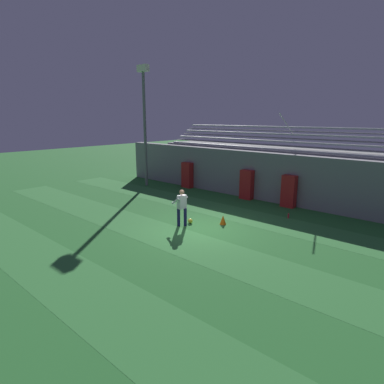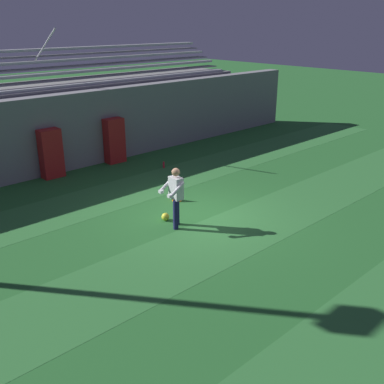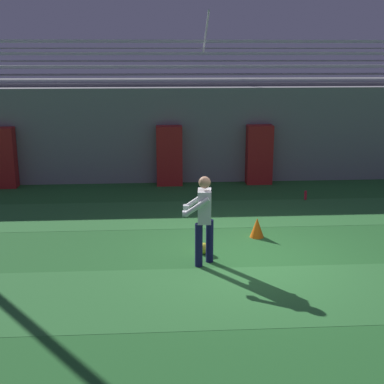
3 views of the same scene
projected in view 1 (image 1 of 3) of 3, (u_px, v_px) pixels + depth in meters
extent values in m
plane|color=#286B2D|center=(198.00, 229.00, 14.03)|extent=(80.00, 80.00, 0.00)
cube|color=#337A38|center=(69.00, 279.00, 9.67)|extent=(28.00, 2.25, 0.01)
cube|color=#337A38|center=(174.00, 238.00, 12.93)|extent=(28.00, 2.25, 0.01)
cube|color=#337A38|center=(237.00, 214.00, 16.20)|extent=(28.00, 2.25, 0.01)
cube|color=gray|center=(272.00, 177.00, 18.43)|extent=(24.00, 0.60, 2.80)
cube|color=#B21E1E|center=(247.00, 185.00, 19.02)|extent=(0.75, 0.44, 1.74)
cube|color=#B21E1E|center=(289.00, 191.00, 17.29)|extent=(0.75, 0.44, 1.74)
cube|color=#B21E1E|center=(187.00, 175.00, 22.12)|extent=(0.75, 0.44, 1.74)
cube|color=gray|center=(288.00, 172.00, 19.88)|extent=(18.00, 3.20, 2.90)
cube|color=silver|center=(280.00, 149.00, 18.63)|extent=(17.10, 0.36, 0.10)
cube|color=gray|center=(278.00, 154.00, 18.53)|extent=(17.10, 0.60, 0.04)
cube|color=silver|center=(286.00, 142.00, 19.04)|extent=(17.10, 0.36, 0.10)
cube|color=gray|center=(284.00, 146.00, 18.95)|extent=(17.10, 0.60, 0.04)
cube|color=silver|center=(291.00, 134.00, 19.46)|extent=(17.10, 0.36, 0.10)
cube|color=gray|center=(290.00, 138.00, 19.37)|extent=(17.10, 0.60, 0.04)
cube|color=silver|center=(297.00, 127.00, 19.88)|extent=(17.10, 0.36, 0.10)
cube|color=gray|center=(295.00, 131.00, 19.78)|extent=(17.10, 0.60, 0.04)
cylinder|color=silver|center=(286.00, 124.00, 18.93)|extent=(0.06, 1.93, 1.25)
cylinder|color=slate|center=(145.00, 131.00, 22.20)|extent=(0.20, 0.20, 7.72)
cube|color=#F2EDCC|center=(143.00, 68.00, 21.27)|extent=(0.90, 0.36, 0.44)
cylinder|color=#19194C|center=(179.00, 217.00, 14.35)|extent=(0.15, 0.15, 0.82)
cylinder|color=#19194C|center=(185.00, 217.00, 14.35)|extent=(0.15, 0.15, 0.82)
cube|color=silver|center=(182.00, 202.00, 14.19)|extent=(0.27, 0.40, 0.60)
sphere|color=#A37556|center=(182.00, 192.00, 14.09)|extent=(0.22, 0.22, 0.22)
cylinder|color=silver|center=(176.00, 201.00, 14.11)|extent=(0.48, 0.13, 0.37)
cylinder|color=silver|center=(184.00, 199.00, 14.44)|extent=(0.48, 0.13, 0.37)
cube|color=silver|center=(173.00, 203.00, 14.31)|extent=(0.12, 0.12, 0.08)
cube|color=silver|center=(180.00, 201.00, 14.58)|extent=(0.12, 0.12, 0.08)
sphere|color=yellow|center=(190.00, 221.00, 14.77)|extent=(0.22, 0.22, 0.22)
cone|color=orange|center=(223.00, 220.00, 14.61)|extent=(0.30, 0.30, 0.42)
cylinder|color=red|center=(288.00, 216.00, 15.51)|extent=(0.07, 0.07, 0.24)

